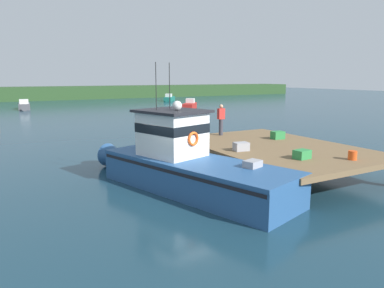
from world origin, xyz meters
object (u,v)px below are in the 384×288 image
(crate_stack_near_edge, at_px, (302,154))
(moored_boat_outer_mooring, at_px, (190,105))
(main_fishing_boat, at_px, (184,163))
(crate_stack_mid_dock, at_px, (278,135))
(deckhand_by_the_boat, at_px, (221,119))
(moored_boat_far_left, at_px, (169,99))
(bait_bucket, at_px, (352,155))
(mooring_buoy_outer, at_px, (154,128))
(moored_boat_off_the_point, at_px, (24,106))
(crate_single_by_cleat, at_px, (241,147))

(crate_stack_near_edge, distance_m, moored_boat_outer_mooring, 35.83)
(main_fishing_boat, xyz_separation_m, crate_stack_mid_dock, (6.09, 1.55, 0.38))
(main_fishing_boat, relative_size, crate_stack_mid_dock, 16.50)
(deckhand_by_the_boat, height_order, moored_boat_outer_mooring, deckhand_by_the_boat)
(main_fishing_boat, bearing_deg, deckhand_by_the_boat, 42.51)
(moored_boat_far_left, bearing_deg, moored_boat_outer_mooring, -105.45)
(crate_stack_mid_dock, relative_size, deckhand_by_the_boat, 0.37)
(bait_bucket, xyz_separation_m, deckhand_by_the_boat, (-1.11, 7.22, 0.69))
(deckhand_by_the_boat, distance_m, mooring_buoy_outer, 10.96)
(crate_stack_mid_dock, height_order, moored_boat_far_left, crate_stack_mid_dock)
(moored_boat_off_the_point, relative_size, mooring_buoy_outer, 15.08)
(moored_boat_off_the_point, bearing_deg, deckhand_by_the_boat, -79.53)
(crate_stack_near_edge, xyz_separation_m, crate_stack_mid_dock, (2.25, 3.82, 0.02))
(moored_boat_off_the_point, distance_m, mooring_buoy_outer, 27.13)
(main_fishing_boat, xyz_separation_m, mooring_buoy_outer, (5.01, 14.68, -0.83))
(crate_single_by_cleat, xyz_separation_m, mooring_buoy_outer, (2.26, 14.61, -1.20))
(crate_stack_near_edge, distance_m, moored_boat_far_left, 52.15)
(crate_stack_near_edge, distance_m, moored_boat_off_the_point, 43.50)
(moored_boat_off_the_point, distance_m, moored_boat_outer_mooring, 21.97)
(crate_stack_near_edge, bearing_deg, crate_single_by_cleat, 115.07)
(crate_single_by_cleat, distance_m, mooring_buoy_outer, 14.84)
(crate_stack_mid_dock, xyz_separation_m, deckhand_by_the_boat, (-1.82, 2.37, 0.67))
(crate_single_by_cleat, relative_size, moored_boat_outer_mooring, 0.12)
(main_fishing_boat, xyz_separation_m, moored_boat_far_left, (21.51, 46.79, -0.55))
(crate_stack_near_edge, height_order, crate_stack_mid_dock, crate_stack_mid_dock)
(crate_stack_near_edge, distance_m, deckhand_by_the_boat, 6.24)
(crate_single_by_cleat, relative_size, moored_boat_off_the_point, 0.11)
(moored_boat_off_the_point, relative_size, moored_boat_far_left, 1.13)
(crate_stack_near_edge, xyz_separation_m, moored_boat_outer_mooring, (13.30, 33.26, -0.90))
(bait_bucket, bearing_deg, moored_boat_outer_mooring, 71.05)
(crate_stack_mid_dock, distance_m, moored_boat_outer_mooring, 31.46)
(main_fishing_boat, relative_size, moored_boat_far_left, 2.06)
(bait_bucket, height_order, moored_boat_far_left, bait_bucket)
(crate_stack_near_edge, height_order, moored_boat_far_left, crate_stack_near_edge)
(crate_stack_mid_dock, distance_m, crate_single_by_cleat, 3.65)
(crate_stack_mid_dock, relative_size, moored_boat_far_left, 0.13)
(moored_boat_off_the_point, distance_m, moored_boat_far_left, 24.80)
(moored_boat_outer_mooring, bearing_deg, moored_boat_far_left, 74.55)
(main_fishing_boat, height_order, moored_boat_off_the_point, main_fishing_boat)
(moored_boat_off_the_point, bearing_deg, crate_single_by_cleat, -82.60)
(crate_stack_mid_dock, height_order, moored_boat_outer_mooring, crate_stack_mid_dock)
(crate_single_by_cleat, bearing_deg, bait_bucket, -52.13)
(crate_stack_mid_dock, relative_size, moored_boat_off_the_point, 0.11)
(crate_single_by_cleat, relative_size, mooring_buoy_outer, 1.67)
(crate_stack_near_edge, xyz_separation_m, deckhand_by_the_boat, (0.42, 6.19, 0.69))
(bait_bucket, distance_m, moored_boat_off_the_point, 44.76)
(bait_bucket, bearing_deg, crate_stack_near_edge, 145.98)
(crate_stack_near_edge, relative_size, crate_stack_mid_dock, 1.00)
(moored_boat_far_left, bearing_deg, crate_stack_near_edge, -109.80)
(bait_bucket, relative_size, moored_boat_off_the_point, 0.06)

